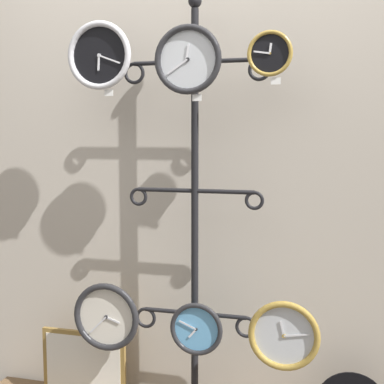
{
  "coord_description": "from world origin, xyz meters",
  "views": [
    {
      "loc": [
        0.61,
        -1.93,
        1.39
      ],
      "look_at": [
        0.0,
        0.36,
        1.13
      ],
      "focal_mm": 50.0,
      "sensor_mm": 36.0,
      "label": 1
    }
  ],
  "objects_px": {
    "display_stand": "(195,303)",
    "clock_top_right": "(270,54)",
    "clock_bottom_center": "(197,329)",
    "clock_bottom_right": "(284,335)",
    "picture_frame": "(84,366)",
    "clock_top_left": "(100,56)",
    "clock_top_center": "(188,60)",
    "clock_bottom_left": "(106,317)"
  },
  "relations": [
    {
      "from": "display_stand",
      "to": "clock_top_right",
      "type": "height_order",
      "value": "display_stand"
    },
    {
      "from": "clock_bottom_center",
      "to": "clock_bottom_right",
      "type": "relative_size",
      "value": 0.79
    },
    {
      "from": "clock_top_right",
      "to": "clock_bottom_right",
      "type": "relative_size",
      "value": 0.62
    },
    {
      "from": "display_stand",
      "to": "picture_frame",
      "type": "relative_size",
      "value": 4.51
    },
    {
      "from": "clock_top_left",
      "to": "clock_bottom_center",
      "type": "bearing_deg",
      "value": 1.23
    },
    {
      "from": "display_stand",
      "to": "clock_bottom_right",
      "type": "xyz_separation_m",
      "value": [
        0.42,
        -0.12,
        -0.07
      ]
    },
    {
      "from": "display_stand",
      "to": "picture_frame",
      "type": "distance_m",
      "value": 0.68
    },
    {
      "from": "clock_top_left",
      "to": "clock_top_right",
      "type": "relative_size",
      "value": 1.6
    },
    {
      "from": "clock_bottom_center",
      "to": "clock_top_left",
      "type": "bearing_deg",
      "value": -178.77
    },
    {
      "from": "clock_bottom_center",
      "to": "clock_top_right",
      "type": "bearing_deg",
      "value": 2.29
    },
    {
      "from": "clock_top_center",
      "to": "clock_top_right",
      "type": "relative_size",
      "value": 1.56
    },
    {
      "from": "clock_top_right",
      "to": "clock_top_left",
      "type": "bearing_deg",
      "value": -178.33
    },
    {
      "from": "clock_top_center",
      "to": "clock_bottom_right",
      "type": "relative_size",
      "value": 0.96
    },
    {
      "from": "display_stand",
      "to": "clock_bottom_left",
      "type": "distance_m",
      "value": 0.42
    },
    {
      "from": "clock_top_right",
      "to": "clock_bottom_center",
      "type": "xyz_separation_m",
      "value": [
        -0.31,
        -0.01,
        -1.2
      ]
    },
    {
      "from": "clock_top_left",
      "to": "clock_bottom_right",
      "type": "xyz_separation_m",
      "value": [
        0.83,
        -0.01,
        -1.2
      ]
    },
    {
      "from": "display_stand",
      "to": "clock_bottom_left",
      "type": "xyz_separation_m",
      "value": [
        -0.4,
        -0.1,
        -0.07
      ]
    },
    {
      "from": "clock_top_left",
      "to": "picture_frame",
      "type": "distance_m",
      "value": 1.51
    },
    {
      "from": "display_stand",
      "to": "clock_top_right",
      "type": "xyz_separation_m",
      "value": [
        0.34,
        -0.08,
        1.11
      ]
    },
    {
      "from": "clock_top_center",
      "to": "clock_bottom_left",
      "type": "xyz_separation_m",
      "value": [
        -0.4,
        0.01,
        -1.16
      ]
    },
    {
      "from": "display_stand",
      "to": "clock_top_left",
      "type": "height_order",
      "value": "display_stand"
    },
    {
      "from": "clock_bottom_right",
      "to": "clock_top_left",
      "type": "bearing_deg",
      "value": 179.0
    },
    {
      "from": "clock_top_left",
      "to": "clock_bottom_left",
      "type": "bearing_deg",
      "value": 16.82
    },
    {
      "from": "clock_top_center",
      "to": "clock_bottom_left",
      "type": "distance_m",
      "value": 1.23
    },
    {
      "from": "clock_bottom_center",
      "to": "picture_frame",
      "type": "height_order",
      "value": "clock_bottom_center"
    },
    {
      "from": "clock_top_left",
      "to": "clock_top_center",
      "type": "relative_size",
      "value": 1.03
    },
    {
      "from": "display_stand",
      "to": "clock_bottom_center",
      "type": "bearing_deg",
      "value": -70.77
    },
    {
      "from": "clock_top_center",
      "to": "clock_bottom_center",
      "type": "relative_size",
      "value": 1.21
    },
    {
      "from": "clock_bottom_right",
      "to": "clock_top_center",
      "type": "bearing_deg",
      "value": 179.46
    },
    {
      "from": "clock_bottom_left",
      "to": "display_stand",
      "type": "bearing_deg",
      "value": 14.2
    },
    {
      "from": "display_stand",
      "to": "clock_top_left",
      "type": "xyz_separation_m",
      "value": [
        -0.41,
        -0.1,
        1.13
      ]
    },
    {
      "from": "display_stand",
      "to": "clock_top_left",
      "type": "bearing_deg",
      "value": -165.74
    },
    {
      "from": "clock_top_left",
      "to": "clock_top_right",
      "type": "xyz_separation_m",
      "value": [
        0.75,
        0.02,
        -0.02
      ]
    },
    {
      "from": "display_stand",
      "to": "clock_bottom_center",
      "type": "relative_size",
      "value": 8.23
    },
    {
      "from": "display_stand",
      "to": "clock_top_center",
      "type": "distance_m",
      "value": 1.1
    },
    {
      "from": "clock_top_left",
      "to": "clock_bottom_left",
      "type": "relative_size",
      "value": 0.93
    },
    {
      "from": "picture_frame",
      "to": "clock_bottom_left",
      "type": "bearing_deg",
      "value": -28.97
    },
    {
      "from": "clock_top_center",
      "to": "clock_bottom_right",
      "type": "bearing_deg",
      "value": -0.54
    },
    {
      "from": "clock_bottom_right",
      "to": "picture_frame",
      "type": "bearing_deg",
      "value": 173.6
    },
    {
      "from": "display_stand",
      "to": "clock_bottom_left",
      "type": "relative_size",
      "value": 6.15
    },
    {
      "from": "display_stand",
      "to": "clock_bottom_left",
      "type": "bearing_deg",
      "value": -165.8
    },
    {
      "from": "display_stand",
      "to": "picture_frame",
      "type": "height_order",
      "value": "display_stand"
    }
  ]
}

